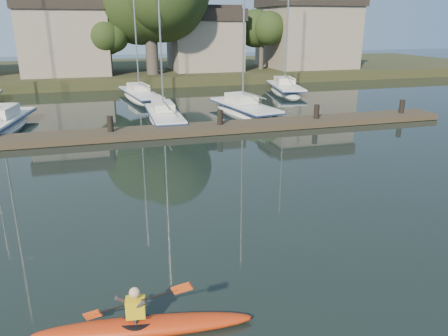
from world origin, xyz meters
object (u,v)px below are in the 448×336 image
object	(u,v)px
dock	(167,131)
kayak	(143,324)
sailboat_6	(140,101)
sailboat_1	(0,133)
sailboat_2	(164,123)
sailboat_7	(285,94)
sailboat_3	(244,116)

from	to	relation	value
dock	kayak	bearing A→B (deg)	-100.92
sailboat_6	sailboat_1	bearing A→B (deg)	-143.97
sailboat_2	kayak	bearing A→B (deg)	-98.86
dock	sailboat_1	world-z (taller)	sailboat_1
sailboat_1	sailboat_6	distance (m)	12.54
sailboat_1	sailboat_2	distance (m)	9.49
dock	sailboat_6	distance (m)	12.63
kayak	sailboat_1	xyz separation A→B (m)	(-6.03, 19.67, -0.37)
dock	sailboat_6	world-z (taller)	sailboat_6
kayak	sailboat_7	size ratio (longest dim) A/B	0.33
kayak	sailboat_2	bearing A→B (deg)	88.55
sailboat_6	dock	bearing A→B (deg)	-97.84
sailboat_6	sailboat_7	size ratio (longest dim) A/B	1.10
sailboat_1	sailboat_7	bearing A→B (deg)	31.91
sailboat_3	sailboat_1	bearing A→B (deg)	173.03
sailboat_1	sailboat_2	world-z (taller)	sailboat_1
sailboat_2	sailboat_6	world-z (taller)	sailboat_6
kayak	sailboat_7	world-z (taller)	sailboat_7
kayak	sailboat_1	world-z (taller)	sailboat_1
sailboat_1	sailboat_3	xyz separation A→B (m)	(15.06, 0.69, 0.00)
sailboat_7	kayak	bearing A→B (deg)	-108.10
sailboat_2	sailboat_1	bearing A→B (deg)	-179.37
sailboat_3	sailboat_2	bearing A→B (deg)	178.31
kayak	dock	world-z (taller)	kayak
dock	sailboat_2	world-z (taller)	sailboat_2
sailboat_6	kayak	bearing A→B (deg)	-104.42
dock	sailboat_3	world-z (taller)	sailboat_3
sailboat_1	sailboat_6	bearing A→B (deg)	54.52
sailboat_3	sailboat_6	world-z (taller)	sailboat_6
dock	sailboat_2	xyz separation A→B (m)	(0.40, 3.72, -0.37)
sailboat_1	kayak	bearing A→B (deg)	-63.09
sailboat_1	sailboat_3	bearing A→B (deg)	12.47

